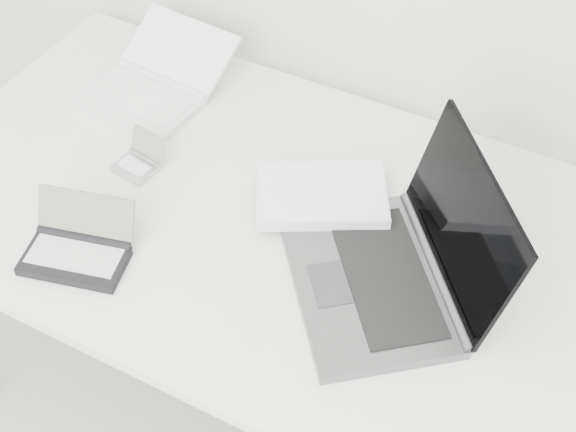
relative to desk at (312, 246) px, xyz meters
The scene contains 5 objects.
desk is the anchor object (origin of this frame).
laptop_large 0.15m from the desk, ahead, with size 0.56×0.48×0.24m.
netbook_open_white 0.53m from the desk, 158.60° to the left, with size 0.27×0.33×0.10m.
pda_silver 0.39m from the desk, behind, with size 0.09×0.10×0.06m.
palmtop_charcoal 0.43m from the desk, 143.61° to the right, with size 0.21×0.18×0.09m.
Camera 1 is at (0.42, 0.65, 1.83)m, focal length 50.00 mm.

